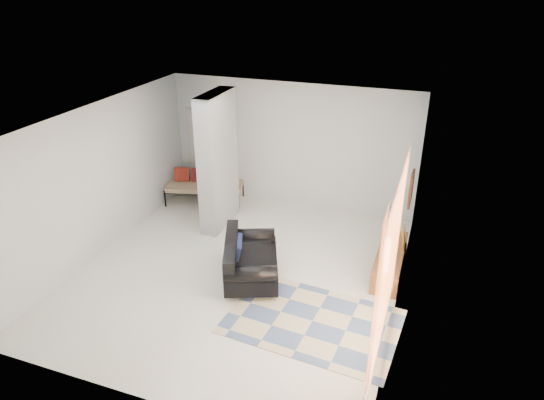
% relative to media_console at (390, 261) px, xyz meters
% --- Properties ---
extents(floor, '(6.00, 6.00, 0.00)m').
position_rel_media_console_xyz_m(floor, '(-2.52, -0.97, -0.21)').
color(floor, silver).
rests_on(floor, ground).
extents(ceiling, '(6.00, 6.00, 0.00)m').
position_rel_media_console_xyz_m(ceiling, '(-2.52, -0.97, 2.59)').
color(ceiling, white).
rests_on(ceiling, wall_back).
extents(wall_back, '(6.00, 0.00, 6.00)m').
position_rel_media_console_xyz_m(wall_back, '(-2.52, 2.03, 1.19)').
color(wall_back, silver).
rests_on(wall_back, ground).
extents(wall_front, '(6.00, 0.00, 6.00)m').
position_rel_media_console_xyz_m(wall_front, '(-2.52, -3.97, 1.19)').
color(wall_front, silver).
rests_on(wall_front, ground).
extents(wall_left, '(0.00, 6.00, 6.00)m').
position_rel_media_console_xyz_m(wall_left, '(-5.27, -0.97, 1.19)').
color(wall_left, silver).
rests_on(wall_left, ground).
extents(wall_right, '(0.00, 6.00, 6.00)m').
position_rel_media_console_xyz_m(wall_right, '(0.23, -0.97, 1.19)').
color(wall_right, silver).
rests_on(wall_right, ground).
extents(partition_column, '(0.35, 1.20, 2.80)m').
position_rel_media_console_xyz_m(partition_column, '(-3.62, 0.63, 1.19)').
color(partition_column, '#A1A5A8').
rests_on(partition_column, floor).
extents(hallway_door, '(0.85, 0.06, 2.04)m').
position_rel_media_console_xyz_m(hallway_door, '(-4.62, 1.99, 0.81)').
color(hallway_door, beige).
rests_on(hallway_door, floor).
extents(curtain, '(0.00, 2.55, 2.55)m').
position_rel_media_console_xyz_m(curtain, '(0.15, -2.12, 1.24)').
color(curtain, orange).
rests_on(curtain, wall_right).
extents(wall_art, '(0.04, 0.45, 0.55)m').
position_rel_media_console_xyz_m(wall_art, '(0.20, -0.00, 1.44)').
color(wall_art, '#3F1F11').
rests_on(wall_art, wall_right).
extents(media_console, '(0.45, 1.65, 0.80)m').
position_rel_media_console_xyz_m(media_console, '(0.00, 0.00, 0.00)').
color(media_console, brown).
rests_on(media_console, floor).
extents(loveseat, '(1.36, 1.71, 0.76)m').
position_rel_media_console_xyz_m(loveseat, '(-2.30, -1.04, 0.15)').
color(loveseat, silver).
rests_on(loveseat, floor).
extents(daybed, '(1.85, 1.14, 0.77)m').
position_rel_media_console_xyz_m(daybed, '(-4.45, 1.50, 0.21)').
color(daybed, black).
rests_on(daybed, floor).
extents(area_rug, '(2.71, 1.92, 0.01)m').
position_rel_media_console_xyz_m(area_rug, '(-0.92, -1.81, -0.20)').
color(area_rug, beige).
rests_on(area_rug, floor).
extents(cylinder_lamp, '(0.11, 0.11, 0.62)m').
position_rel_media_console_xyz_m(cylinder_lamp, '(-0.02, -0.67, 0.51)').
color(cylinder_lamp, white).
rests_on(cylinder_lamp, media_console).
extents(bronze_figurine, '(0.13, 0.13, 0.27)m').
position_rel_media_console_xyz_m(bronze_figurine, '(-0.05, 0.59, 0.33)').
color(bronze_figurine, '#312015').
rests_on(bronze_figurine, media_console).
extents(vase, '(0.19, 0.19, 0.18)m').
position_rel_media_console_xyz_m(vase, '(-0.05, -0.17, 0.28)').
color(vase, silver).
rests_on(vase, media_console).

